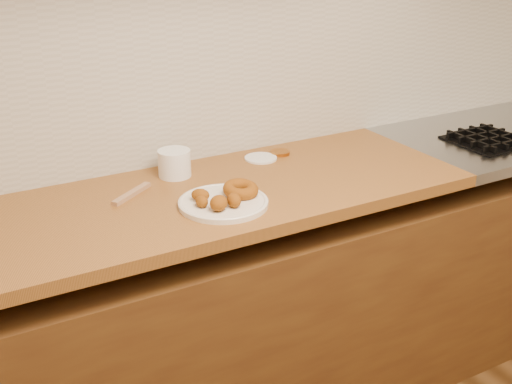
{
  "coord_description": "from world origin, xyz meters",
  "views": [
    {
      "loc": [
        -1.1,
        0.01,
        1.68
      ],
      "look_at": [
        -0.24,
        1.55,
        0.93
      ],
      "focal_mm": 45.0,
      "sensor_mm": 36.0,
      "label": 1
    }
  ],
  "objects": [
    {
      "name": "plastic_tub",
      "position": [
        -0.38,
        1.86,
        0.94
      ],
      "size": [
        0.14,
        0.14,
        0.09
      ],
      "primitive_type": "cylinder",
      "rotation": [
        0.0,
        0.0,
        0.43
      ],
      "color": "white",
      "rests_on": "butcher_block"
    },
    {
      "name": "ring_donut",
      "position": [
        -0.28,
        1.59,
        0.93
      ],
      "size": [
        0.16,
        0.16,
        0.05
      ],
      "primitive_type": "torus",
      "rotation": [
        0.1,
        0.0,
        0.67
      ],
      "color": "#874409",
      "rests_on": "donut_plate"
    },
    {
      "name": "wooden_utensil",
      "position": [
        -0.56,
        1.77,
        0.91
      ],
      "size": [
        0.16,
        0.12,
        0.01
      ],
      "primitive_type": "cube",
      "rotation": [
        0.0,
        0.0,
        0.62
      ],
      "color": "#A27753",
      "rests_on": "butcher_block"
    },
    {
      "name": "tub_lid",
      "position": [
        -0.05,
        1.87,
        0.9
      ],
      "size": [
        0.15,
        0.15,
        0.01
      ],
      "primitive_type": "cylinder",
      "rotation": [
        0.0,
        0.0,
        -0.36
      ],
      "color": "white",
      "rests_on": "butcher_block"
    },
    {
      "name": "donut_plate",
      "position": [
        -0.34,
        1.57,
        0.91
      ],
      "size": [
        0.27,
        0.27,
        0.02
      ],
      "primitive_type": "cylinder",
      "color": "white",
      "rests_on": "butcher_block"
    },
    {
      "name": "butcher_block",
      "position": [
        -0.65,
        1.69,
        0.88
      ],
      "size": [
        2.3,
        0.62,
        0.04
      ],
      "primitive_type": "cube",
      "color": "#955A27",
      "rests_on": "base_cabinet"
    },
    {
      "name": "brass_jar_lid",
      "position": [
        0.04,
        1.88,
        0.91
      ],
      "size": [
        0.08,
        0.08,
        0.01
      ],
      "primitive_type": "cylinder",
      "rotation": [
        0.0,
        0.0,
        0.19
      ],
      "color": "#A86620",
      "rests_on": "butcher_block"
    },
    {
      "name": "backsplash",
      "position": [
        0.0,
        1.99,
        1.2
      ],
      "size": [
        3.6,
        0.02,
        0.6
      ],
      "primitive_type": "cube",
      "color": "beige",
      "rests_on": "wall_back"
    },
    {
      "name": "base_cabinet",
      "position": [
        0.0,
        1.69,
        0.39
      ],
      "size": [
        3.6,
        0.6,
        0.77
      ],
      "primitive_type": "cube",
      "color": "#573615",
      "rests_on": "floor"
    },
    {
      "name": "wall_back",
      "position": [
        0.0,
        2.0,
        1.35
      ],
      "size": [
        4.0,
        0.02,
        2.7
      ],
      "primitive_type": "cube",
      "color": "tan",
      "rests_on": "ground"
    },
    {
      "name": "fried_dough_chunks",
      "position": [
        -0.38,
        1.55,
        0.94
      ],
      "size": [
        0.12,
        0.16,
        0.05
      ],
      "color": "#874409",
      "rests_on": "donut_plate"
    }
  ]
}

